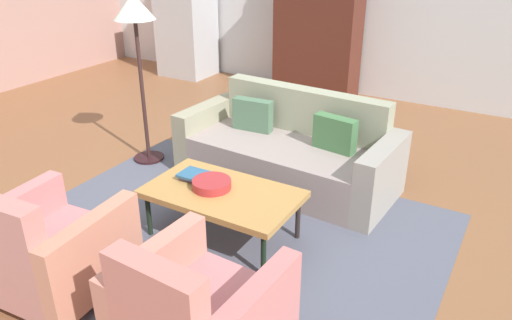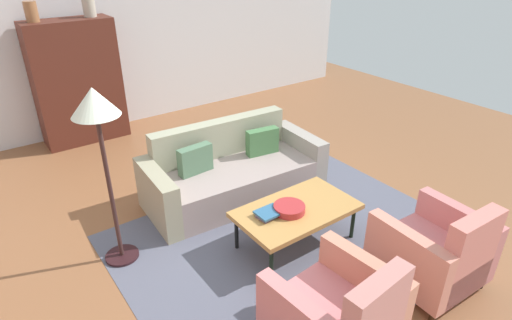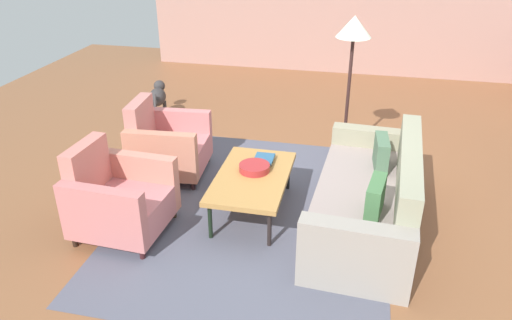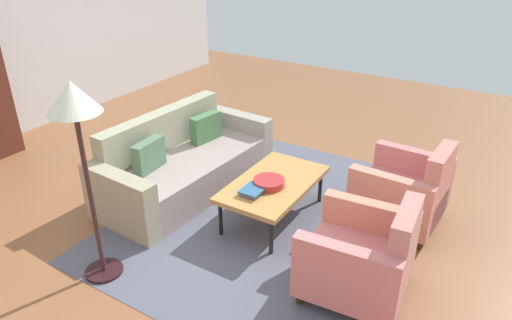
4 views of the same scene
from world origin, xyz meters
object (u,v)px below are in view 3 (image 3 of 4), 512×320
Objects in this scene: armchair_right at (117,199)px; floor_lamp at (353,40)px; coffee_table at (252,178)px; fruit_bowl at (254,168)px; armchair_left at (165,146)px; couch at (374,201)px; dog at (158,96)px; book_stack at (264,160)px.

floor_lamp is (-2.11, 1.99, 1.10)m from armchair_right.
fruit_bowl is (-0.10, -0.00, 0.07)m from coffee_table.
armchair_right is (1.19, -0.00, 0.00)m from armchair_left.
couch is at bearing 107.05° from armchair_right.
armchair_left is (-0.59, -1.17, -0.04)m from coffee_table.
couch is 2.44× the size of armchair_left.
armchair_right is 1.27× the size of dog.
floor_lamp is 3.08m from dog.
armchair_left is at bearing -117.03° from coffee_table.
couch is at bearing 85.10° from fruit_bowl.
fruit_bowl is at bearing 88.52° from couch.
armchair_left is at bearing 79.11° from couch.
book_stack is (-0.30, 0.06, 0.07)m from coffee_table.
coffee_table is 1.31m from armchair_left.
book_stack is 0.15× the size of floor_lamp.
armchair_left is (-0.60, -2.35, 0.06)m from couch.
floor_lamp is at bearing -120.80° from dog.
couch is 3.85m from dog.
armchair_left reaches higher than fruit_bowl.
fruit_bowl reaches higher than book_stack.
armchair_left is at bearing -177.07° from armchair_right.
armchair_right is at bearing -43.31° from floor_lamp.
armchair_left reaches higher than coffee_table.
couch is at bearing -141.78° from dog.
book_stack is 1.75m from floor_lamp.
couch reaches higher than dog.
dog is at bearing -104.70° from floor_lamp.
fruit_bowl is (-0.10, -1.19, 0.17)m from couch.
dog is at bearing -161.78° from armchair_right.
armchair_right reaches higher than dog.
coffee_table is 0.31m from book_stack.
dog is (-1.94, -2.00, -0.13)m from book_stack.
couch is 1.94m from floor_lamp.
book_stack is at bearing -32.29° from floor_lamp.
armchair_left is 1.27× the size of dog.
floor_lamp is (-1.42, 0.83, 0.99)m from fruit_bowl.
dog is at bearing -139.10° from coffee_table.
armchair_left is 2.85× the size of fruit_bowl.
couch is 1.20m from fruit_bowl.
dog is (-2.25, -3.13, 0.03)m from couch.
coffee_table is 0.12m from fruit_bowl.
floor_lamp is at bearing 139.62° from armchair_right.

